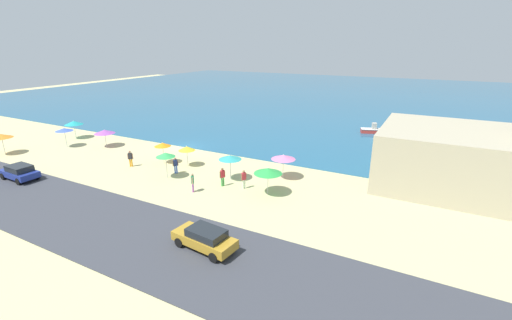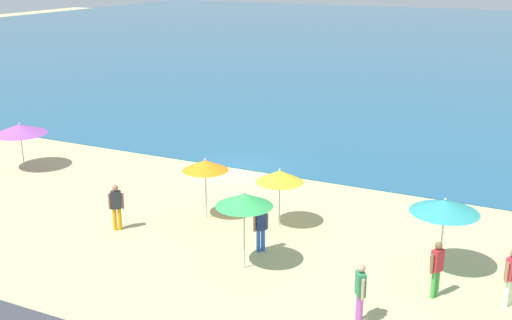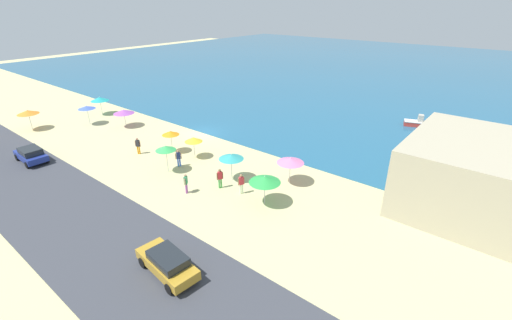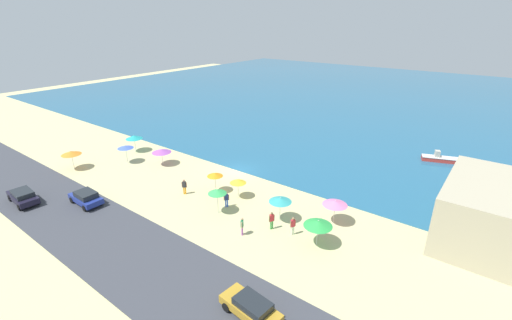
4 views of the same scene
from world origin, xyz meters
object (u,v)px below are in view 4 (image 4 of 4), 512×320
beach_umbrella_5 (161,151)px  beach_umbrella_7 (318,223)px  bather_4 (226,199)px  parked_car_1 (251,307)px  beach_umbrella_9 (280,200)px  beach_umbrella_6 (134,137)px  beach_umbrella_0 (71,153)px  bather_0 (272,220)px  beach_umbrella_2 (125,147)px  parked_car_2 (23,196)px  beach_umbrella_1 (335,203)px  bather_3 (242,225)px  parked_car_0 (86,197)px  beach_umbrella_8 (238,181)px  beach_umbrella_4 (215,174)px  bather_1 (184,186)px  beach_umbrella_3 (217,192)px  skiff_nearshore (440,159)px  bather_2 (293,225)px

beach_umbrella_5 → beach_umbrella_7: (24.42, -3.43, 0.21)m
bather_4 → parked_car_1: size_ratio=0.38×
beach_umbrella_9 → bather_4: size_ratio=1.52×
beach_umbrella_6 → bather_4: bearing=-10.8°
beach_umbrella_9 → beach_umbrella_0: bearing=-168.5°
bather_0 → beach_umbrella_9: bearing=96.2°
beach_umbrella_2 → bather_0: beach_umbrella_2 is taller
beach_umbrella_2 → parked_car_2: bearing=-85.9°
beach_umbrella_7 → parked_car_2: 30.28m
beach_umbrella_1 → bather_3: beach_umbrella_1 is taller
beach_umbrella_2 → beach_umbrella_0: bearing=-124.1°
parked_car_0 → beach_umbrella_8: bearing=42.3°
beach_umbrella_7 → parked_car_0: size_ratio=0.62×
beach_umbrella_4 → bather_0: 9.44m
beach_umbrella_6 → beach_umbrella_8: beach_umbrella_6 is taller
bather_4 → parked_car_1: 14.29m
beach_umbrella_0 → parked_car_2: size_ratio=0.56×
parked_car_2 → bather_1: bearing=43.7°
beach_umbrella_1 → beach_umbrella_5: bearing=-178.7°
parked_car_0 → parked_car_2: 6.69m
beach_umbrella_4 → beach_umbrella_6: beach_umbrella_6 is taller
beach_umbrella_2 → bather_1: beach_umbrella_2 is taller
beach_umbrella_3 → beach_umbrella_6: (-21.19, 5.39, -0.18)m
bather_1 → parked_car_2: 16.52m
bather_1 → bather_0: bearing=0.7°
beach_umbrella_3 → parked_car_0: beach_umbrella_3 is taller
beach_umbrella_4 → beach_umbrella_8: bearing=10.5°
bather_3 → beach_umbrella_6: bearing=164.9°
bather_0 → bather_3: 2.81m
beach_umbrella_0 → beach_umbrella_9: (27.77, 5.63, 0.05)m
beach_umbrella_4 → skiff_nearshore: 30.59m
bather_2 → parked_car_0: (-19.87, -8.19, -0.18)m
beach_umbrella_7 → parked_car_0: beach_umbrella_7 is taller
beach_umbrella_6 → parked_car_1: size_ratio=0.57×
beach_umbrella_5 → bather_0: beach_umbrella_5 is taller
bather_0 → bather_4: bearing=174.8°
beach_umbrella_4 → bather_1: (-2.36, -2.42, -1.14)m
bather_0 → parked_car_1: 10.19m
bather_2 → skiff_nearshore: 27.34m
bather_0 → beach_umbrella_0: bearing=-171.9°
bather_1 → bather_3: size_ratio=1.00×
beach_umbrella_4 → bather_1: beach_umbrella_4 is taller
bather_1 → beach_umbrella_8: bearing=29.6°
bather_4 → beach_umbrella_0: bearing=-168.4°
parked_car_2 → beach_umbrella_5: bearing=77.5°
beach_umbrella_2 → bather_4: bearing=-2.6°
beach_umbrella_6 → skiff_nearshore: bearing=31.6°
bather_1 → parked_car_1: 18.39m
bather_0 → parked_car_1: bather_0 is taller
bather_2 → bather_4: bearing=179.0°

